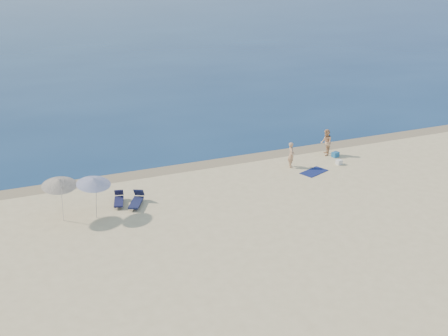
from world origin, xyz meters
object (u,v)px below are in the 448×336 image
object	(u,v)px
blue_cooler	(335,154)
umbrella_near	(94,182)
person_right	(326,142)

from	to	relation	value
blue_cooler	umbrella_near	world-z (taller)	umbrella_near
person_right	umbrella_near	world-z (taller)	umbrella_near
person_right	blue_cooler	world-z (taller)	person_right
umbrella_near	blue_cooler	bearing A→B (deg)	-11.57
person_right	umbrella_near	bearing A→B (deg)	-54.06
person_right	umbrella_near	size ratio (longest dim) A/B	0.78
blue_cooler	umbrella_near	size ratio (longest dim) A/B	0.20
umbrella_near	person_right	bearing A→B (deg)	-9.35
person_right	blue_cooler	size ratio (longest dim) A/B	3.81
blue_cooler	umbrella_near	xyz separation A→B (m)	(-16.58, -2.73, 1.82)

